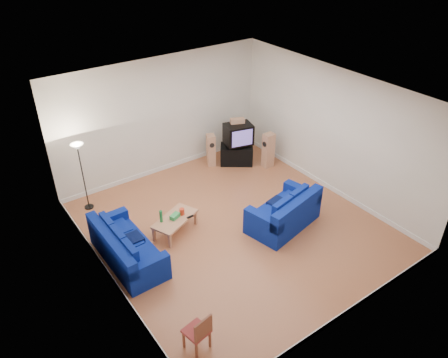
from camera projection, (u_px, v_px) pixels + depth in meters
room at (235, 169)px, 9.30m from camera, size 6.01×6.51×3.21m
sofa_three_seat at (126, 250)px, 8.99m from camera, size 0.91×2.05×0.78m
sofa_loveseat at (285, 214)px, 9.98m from camera, size 1.87×1.29×0.85m
coffee_table at (175, 220)px, 9.77m from camera, size 1.21×0.92×0.39m
bottle at (161, 216)px, 9.55m from camera, size 0.10×0.10×0.29m
tissue_box at (175, 216)px, 9.72m from camera, size 0.27×0.21×0.10m
red_canister at (182, 212)px, 9.82m from camera, size 0.14×0.14×0.15m
remote at (190, 217)px, 9.76m from camera, size 0.17×0.05×0.02m
tv_stand at (237, 154)px, 12.50m from camera, size 1.03×0.95×0.56m
av_receiver at (236, 144)px, 12.33m from camera, size 0.53×0.51×0.10m
television at (238, 134)px, 12.12m from camera, size 0.85×0.71×0.57m
centre_speaker at (237, 121)px, 12.02m from camera, size 0.43×0.30×0.14m
speaker_left at (211, 150)px, 12.32m from camera, size 0.30×0.34×0.94m
speaker_right at (268, 150)px, 12.22m from camera, size 0.32×0.24×1.02m
floor_lamp at (79, 156)px, 10.00m from camera, size 0.30×0.30×1.75m
dining_chair at (199, 331)px, 7.08m from camera, size 0.44×0.44×0.78m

